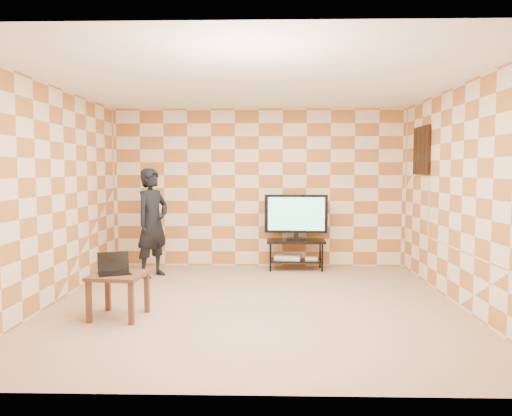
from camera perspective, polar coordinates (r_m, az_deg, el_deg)
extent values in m
plane|color=#9E7E62|center=(6.28, -0.14, -10.95)|extent=(5.00, 5.00, 0.00)
cube|color=beige|center=(8.56, 0.32, 2.30)|extent=(5.00, 0.02, 2.70)
cube|color=beige|center=(3.57, -1.24, -0.59)|extent=(5.00, 0.02, 2.70)
cube|color=beige|center=(6.62, -22.32, 1.37)|extent=(0.02, 5.00, 2.70)
cube|color=beige|center=(6.50, 22.49, 1.31)|extent=(0.02, 5.00, 2.70)
cube|color=white|center=(6.15, -0.14, 14.13)|extent=(5.00, 5.00, 0.02)
cube|color=black|center=(7.95, 18.39, 6.25)|extent=(0.04, 0.72, 0.72)
cube|color=black|center=(7.95, 18.39, 6.25)|extent=(0.04, 0.03, 0.68)
cube|color=black|center=(7.95, 18.39, 6.25)|extent=(0.04, 0.68, 0.03)
cube|color=black|center=(8.31, 4.58, -3.80)|extent=(0.96, 0.43, 0.04)
cube|color=black|center=(8.36, 4.56, -5.97)|extent=(0.86, 0.38, 0.03)
cylinder|color=black|center=(8.17, 1.66, -5.57)|extent=(0.03, 0.03, 0.50)
cylinder|color=black|center=(8.51, 1.65, -5.16)|extent=(0.03, 0.03, 0.50)
cylinder|color=black|center=(8.21, 7.59, -5.55)|extent=(0.03, 0.03, 0.50)
cylinder|color=black|center=(8.55, 7.34, -5.15)|extent=(0.03, 0.03, 0.50)
cube|color=black|center=(8.31, 4.58, -3.55)|extent=(0.32, 0.21, 0.03)
cube|color=black|center=(8.30, 4.58, -3.14)|extent=(0.08, 0.06, 0.09)
cube|color=black|center=(8.26, 4.59, -0.66)|extent=(1.04, 0.13, 0.63)
cube|color=#56E2AE|center=(8.22, 4.62, -0.68)|extent=(0.93, 0.06, 0.55)
cube|color=silver|center=(8.37, 3.68, -5.62)|extent=(0.47, 0.38, 0.07)
cube|color=silver|center=(8.36, 6.37, -5.73)|extent=(0.22, 0.17, 0.05)
cube|color=#3E2A1B|center=(5.84, -15.44, -7.43)|extent=(0.63, 0.63, 0.04)
cube|color=#3E2A1B|center=(5.78, -18.56, -10.16)|extent=(0.06, 0.06, 0.46)
cube|color=#3E2A1B|center=(6.20, -16.57, -9.13)|extent=(0.06, 0.06, 0.46)
cube|color=#3E2A1B|center=(5.59, -14.08, -10.56)|extent=(0.06, 0.06, 0.46)
cube|color=#3E2A1B|center=(6.03, -12.36, -9.45)|extent=(0.06, 0.06, 0.46)
cube|color=black|center=(5.83, -15.87, -7.18)|extent=(0.41, 0.36, 0.02)
cube|color=black|center=(5.92, -16.01, -5.89)|extent=(0.34, 0.19, 0.22)
imported|color=black|center=(7.90, -11.75, -1.65)|extent=(0.66, 0.73, 1.69)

